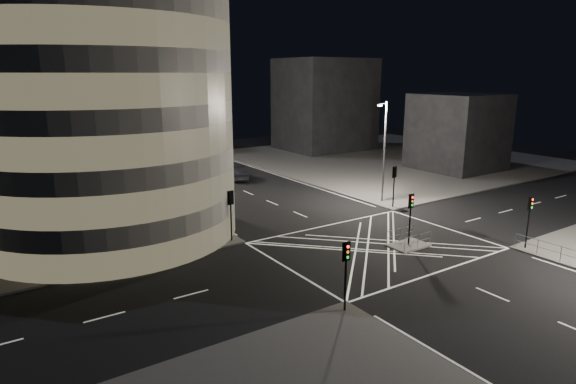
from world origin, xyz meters
TOP-DOWN VIEW (x-y plane):
  - ground at (0.00, 0.00)m, footprint 120.00×120.00m
  - sidewalk_far_right at (29.00, 27.00)m, footprint 42.00×42.00m
  - central_island at (2.00, -1.50)m, footprint 3.00×2.00m
  - office_tower_curved at (-20.74, 18.74)m, footprint 30.00×29.00m
  - building_right_far at (26.00, 40.00)m, footprint 14.00×12.00m
  - building_right_near at (30.00, 16.00)m, footprint 10.00×10.00m
  - building_far_end at (-4.00, 58.00)m, footprint 18.00×8.00m
  - tree_a at (-10.50, 9.00)m, footprint 4.02×4.02m
  - tree_b at (-10.50, 15.00)m, footprint 5.22×5.22m
  - tree_c at (-10.50, 21.00)m, footprint 4.78×4.78m
  - tree_d at (-10.50, 27.00)m, footprint 5.25×5.25m
  - tree_e at (-10.50, 33.00)m, footprint 3.87×3.87m
  - traffic_signal_fl at (-8.80, 6.80)m, footprint 0.55×0.22m
  - traffic_signal_nl at (-8.80, -6.80)m, footprint 0.55×0.22m
  - traffic_signal_fr at (8.80, 6.80)m, footprint 0.55×0.22m
  - traffic_signal_nr at (8.80, -6.80)m, footprint 0.55×0.22m
  - traffic_signal_island at (2.00, -1.50)m, footprint 0.55×0.22m
  - street_lamp_left_near at (-9.44, 12.00)m, footprint 1.25×0.25m
  - street_lamp_left_far at (-9.44, 30.00)m, footprint 1.25×0.25m
  - street_lamp_right_far at (9.44, 9.00)m, footprint 1.25×0.25m
  - railing_island_south at (2.00, -2.40)m, footprint 2.80×0.06m
  - railing_island_north at (2.00, -0.60)m, footprint 2.80×0.06m
  - sedan at (2.10, 26.55)m, footprint 3.01×5.34m

SIDE VIEW (x-z plane):
  - ground at x=0.00m, z-range 0.00..0.00m
  - sidewalk_far_right at x=29.00m, z-range 0.00..0.15m
  - central_island at x=2.00m, z-range 0.00..0.15m
  - railing_island_south at x=2.00m, z-range 0.15..1.25m
  - railing_island_north at x=2.00m, z-range 0.15..1.25m
  - sedan at x=2.10m, z-range 0.00..1.66m
  - traffic_signal_fl at x=-8.80m, z-range 0.91..4.91m
  - traffic_signal_nl at x=-8.80m, z-range 0.91..4.91m
  - traffic_signal_fr at x=8.80m, z-range 0.91..4.91m
  - traffic_signal_nr at x=8.80m, z-range 0.91..4.91m
  - traffic_signal_island at x=2.00m, z-range 0.91..4.91m
  - tree_e at x=-10.50m, z-range 1.12..7.53m
  - tree_c at x=-10.50m, z-range 1.00..8.22m
  - tree_a at x=-10.50m, z-range 1.36..8.43m
  - tree_d at x=-10.50m, z-range 1.11..9.09m
  - building_right_near at x=30.00m, z-range 0.15..10.15m
  - tree_b at x=-10.50m, z-range 1.23..9.41m
  - street_lamp_left_near at x=-9.44m, z-range 0.54..10.54m
  - street_lamp_left_far at x=-9.44m, z-range 0.54..10.54m
  - street_lamp_right_far at x=9.44m, z-range 0.54..10.54m
  - building_right_far at x=26.00m, z-range 0.15..15.15m
  - building_far_end at x=-4.00m, z-range 0.00..18.00m
  - office_tower_curved at x=-20.74m, z-range -0.95..26.25m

